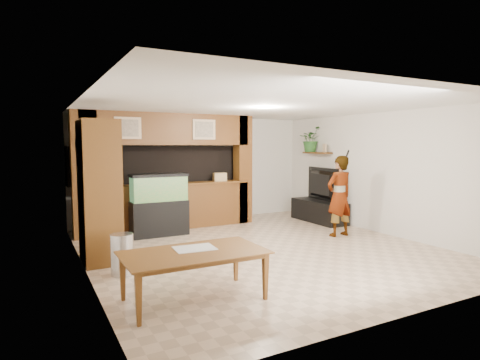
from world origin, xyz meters
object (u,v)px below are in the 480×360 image
television (320,184)px  pantry_cabinet (99,191)px  person (339,196)px  aquarium (159,205)px  dining_table (195,277)px

television → pantry_cabinet: bearing=107.6°
pantry_cabinet → television: size_ratio=1.63×
television → person: person is taller
aquarium → dining_table: bearing=-100.1°
aquarium → dining_table: (-0.66, -3.69, -0.33)m
television → person: size_ratio=0.84×
dining_table → aquarium: bearing=79.9°
television → person: (-0.66, -1.44, -0.09)m
pantry_cabinet → television: (5.35, 0.99, -0.22)m
pantry_cabinet → aquarium: (1.39, 1.35, -0.51)m
pantry_cabinet → aquarium: size_ratio=1.76×
pantry_cabinet → dining_table: size_ratio=1.33×
aquarium → television: television is taller
pantry_cabinet → person: pantry_cabinet is taller
person → dining_table: 4.42m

